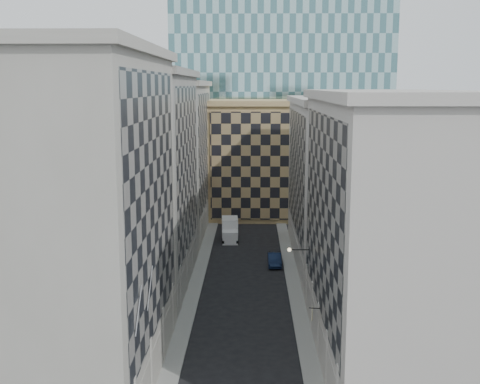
# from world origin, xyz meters

# --- Properties ---
(sidewalk_west) EXTENTS (1.50, 100.00, 0.15)m
(sidewalk_west) POSITION_xyz_m (-5.25, 30.00, 0.07)
(sidewalk_west) COLOR gray
(sidewalk_west) RESTS_ON ground
(sidewalk_east) EXTENTS (1.50, 100.00, 0.15)m
(sidewalk_east) POSITION_xyz_m (5.25, 30.00, 0.07)
(sidewalk_east) COLOR gray
(sidewalk_east) RESTS_ON ground
(bldg_left_a) EXTENTS (10.80, 22.80, 23.70)m
(bldg_left_a) POSITION_xyz_m (-10.88, 11.00, 11.82)
(bldg_left_a) COLOR #A4A093
(bldg_left_a) RESTS_ON ground
(bldg_left_b) EXTENTS (10.80, 22.80, 22.70)m
(bldg_left_b) POSITION_xyz_m (-10.88, 33.00, 11.32)
(bldg_left_b) COLOR gray
(bldg_left_b) RESTS_ON ground
(bldg_left_c) EXTENTS (10.80, 22.80, 21.70)m
(bldg_left_c) POSITION_xyz_m (-10.88, 55.00, 10.83)
(bldg_left_c) COLOR #A4A093
(bldg_left_c) RESTS_ON ground
(bldg_right_a) EXTENTS (10.80, 26.80, 20.70)m
(bldg_right_a) POSITION_xyz_m (10.88, 15.00, 10.32)
(bldg_right_a) COLOR beige
(bldg_right_a) RESTS_ON ground
(bldg_right_b) EXTENTS (10.80, 28.80, 19.70)m
(bldg_right_b) POSITION_xyz_m (10.89, 42.00, 9.85)
(bldg_right_b) COLOR beige
(bldg_right_b) RESTS_ON ground
(tan_block) EXTENTS (16.80, 14.80, 18.80)m
(tan_block) POSITION_xyz_m (2.00, 67.90, 9.44)
(tan_block) COLOR tan
(tan_block) RESTS_ON ground
(church_tower) EXTENTS (7.20, 7.20, 51.50)m
(church_tower) POSITION_xyz_m (0.00, 82.00, 26.95)
(church_tower) COLOR #302C26
(church_tower) RESTS_ON ground
(flagpoles_left) EXTENTS (0.10, 6.33, 2.33)m
(flagpoles_left) POSITION_xyz_m (-5.90, 6.00, 8.00)
(flagpoles_left) COLOR gray
(flagpoles_left) RESTS_ON ground
(bracket_lamp) EXTENTS (1.98, 0.36, 0.36)m
(bracket_lamp) POSITION_xyz_m (4.38, 24.00, 6.20)
(bracket_lamp) COLOR black
(bracket_lamp) RESTS_ON ground
(box_truck) EXTENTS (2.47, 5.51, 2.96)m
(box_truck) POSITION_xyz_m (-2.30, 51.28, 1.29)
(box_truck) COLOR white
(box_truck) RESTS_ON ground
(dark_car) EXTENTS (1.61, 4.47, 1.46)m
(dark_car) POSITION_xyz_m (3.43, 39.43, 0.73)
(dark_car) COLOR #0F1C39
(dark_car) RESTS_ON ground
(shop_sign) EXTENTS (0.92, 0.80, 0.89)m
(shop_sign) POSITION_xyz_m (5.41, 14.35, 3.83)
(shop_sign) COLOR black
(shop_sign) RESTS_ON ground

